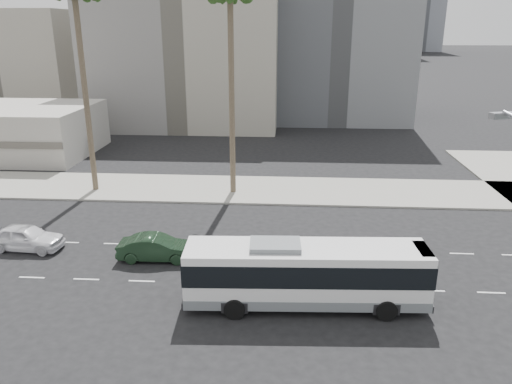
{
  "coord_description": "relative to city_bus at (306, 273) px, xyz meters",
  "views": [
    {
      "loc": [
        1.56,
        -22.51,
        12.79
      ],
      "look_at": [
        -0.2,
        4.0,
        3.77
      ],
      "focal_mm": 34.35,
      "sensor_mm": 36.0,
      "label": 1
    }
  ],
  "objects": [
    {
      "name": "ground",
      "position": [
        -2.55,
        1.71,
        -1.72
      ],
      "size": [
        700.0,
        700.0,
        0.0
      ],
      "primitive_type": "plane",
      "color": "black",
      "rests_on": "ground"
    },
    {
      "name": "sidewalk_north",
      "position": [
        -2.55,
        17.21,
        -1.65
      ],
      "size": [
        120.0,
        7.0,
        0.15
      ],
      "primitive_type": "cube",
      "color": "gray",
      "rests_on": "ground"
    },
    {
      "name": "midrise_beige_west",
      "position": [
        -14.55,
        46.71,
        7.28
      ],
      "size": [
        24.0,
        18.0,
        18.0
      ],
      "primitive_type": "cube",
      "color": "gray",
      "rests_on": "ground"
    },
    {
      "name": "midrise_gray_center",
      "position": [
        5.45,
        53.71,
        11.28
      ],
      "size": [
        20.0,
        20.0,
        26.0
      ],
      "primitive_type": "cube",
      "color": "#54575B",
      "rests_on": "ground"
    },
    {
      "name": "midrise_beige_far",
      "position": [
        -40.55,
        51.71,
        5.78
      ],
      "size": [
        18.0,
        16.0,
        15.0
      ],
      "primitive_type": "cube",
      "color": "gray",
      "rests_on": "ground"
    },
    {
      "name": "city_bus",
      "position": [
        0.0,
        0.0,
        0.0
      ],
      "size": [
        11.53,
        3.09,
        3.28
      ],
      "rotation": [
        0.0,
        0.0,
        0.05
      ],
      "color": "silver",
      "rests_on": "ground"
    },
    {
      "name": "car_a",
      "position": [
        -8.37,
        4.32,
        -1.0
      ],
      "size": [
        1.64,
        4.44,
        1.45
      ],
      "primitive_type": "imported",
      "rotation": [
        0.0,
        0.0,
        1.6
      ],
      "color": "#19301D",
      "rests_on": "ground"
    },
    {
      "name": "car_b",
      "position": [
        -16.61,
        5.17,
        -0.95
      ],
      "size": [
        2.16,
        4.65,
        1.54
      ],
      "primitive_type": "imported",
      "rotation": [
        0.0,
        0.0,
        1.49
      ],
      "color": "white",
      "rests_on": "ground"
    }
  ]
}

